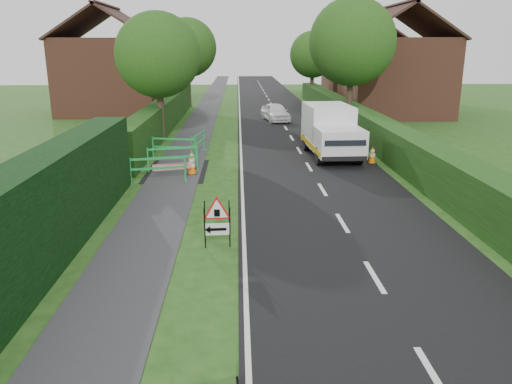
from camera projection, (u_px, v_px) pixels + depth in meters
name	position (u px, v px, depth m)	size (l,w,h in m)	color
ground	(264.00, 302.00, 9.95)	(120.00, 120.00, 0.00)	#1E4614
road_surface	(272.00, 105.00, 43.61)	(6.00, 90.00, 0.02)	black
footpath	(209.00, 105.00, 43.43)	(2.00, 90.00, 0.02)	#2D2D30
hedge_west_near	(9.00, 306.00, 9.78)	(1.10, 18.00, 2.50)	black
hedge_west_far	(165.00, 129.00, 30.88)	(1.00, 24.00, 1.80)	#14380F
hedge_east	(374.00, 146.00, 25.52)	(1.20, 50.00, 1.50)	#14380F
house_west	(111.00, 74.00, 37.58)	(7.50, 7.40, 7.88)	brown
house_east_a	(395.00, 75.00, 36.38)	(7.50, 7.40, 7.88)	brown
house_east_b	(362.00, 68.00, 49.85)	(7.50, 7.40, 7.88)	brown
tree_nw	(158.00, 55.00, 25.81)	(4.40, 4.40, 6.70)	#2D2116
tree_ne	(352.00, 42.00, 29.83)	(5.20, 5.20, 7.79)	#2D2116
tree_fw	(187.00, 48.00, 41.06)	(4.80, 4.80, 7.24)	#2D2116
tree_fe	(313.00, 55.00, 45.45)	(4.20, 4.20, 6.33)	#2D2116
triangle_sign	(216.00, 219.00, 12.36)	(0.82, 0.82, 1.15)	black
works_van	(331.00, 130.00, 22.88)	(2.21, 5.13, 2.30)	silver
traffic_cone_0	(372.00, 155.00, 21.64)	(0.38, 0.38, 0.79)	black
traffic_cone_1	(363.00, 149.00, 22.82)	(0.38, 0.38, 0.79)	black
traffic_cone_2	(351.00, 141.00, 24.67)	(0.38, 0.38, 0.79)	black
traffic_cone_3	(192.00, 165.00, 19.79)	(0.38, 0.38, 0.79)	black
traffic_cone_4	(192.00, 159.00, 20.72)	(0.38, 0.38, 0.79)	black
ped_barrier_0	(158.00, 166.00, 18.53)	(2.09, 0.74, 1.00)	green
ped_barrier_1	(173.00, 155.00, 20.37)	(2.08, 0.83, 1.00)	green
ped_barrier_2	(174.00, 145.00, 22.44)	(2.09, 0.74, 1.00)	green
ped_barrier_3	(198.00, 141.00, 23.44)	(0.74, 2.09, 1.00)	green
redwhite_plank	(173.00, 178.00, 19.36)	(1.50, 0.04, 0.25)	red
hatchback_car	(275.00, 112.00, 34.11)	(1.43, 3.55, 1.21)	white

